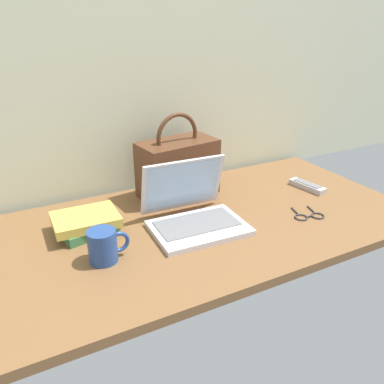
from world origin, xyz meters
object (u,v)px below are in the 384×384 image
object	(u,v)px
laptop	(193,212)
eyeglasses	(309,216)
book_stack	(86,223)
remote_control_near	(307,186)
coffee_mug	(104,245)
handbag	(178,167)

from	to	relation	value
laptop	eyeglasses	size ratio (longest dim) A/B	2.55
laptop	book_stack	distance (m)	0.36
remote_control_near	eyeglasses	bearing A→B (deg)	-131.16
laptop	coffee_mug	world-z (taller)	laptop
laptop	coffee_mug	xyz separation A→B (m)	(-0.33, -0.07, 0.00)
laptop	remote_control_near	xyz separation A→B (m)	(0.56, 0.05, -0.03)
laptop	handbag	xyz separation A→B (m)	(0.06, 0.25, 0.07)
coffee_mug	eyeglasses	size ratio (longest dim) A/B	0.99
eyeglasses	book_stack	xyz separation A→B (m)	(-0.73, 0.26, 0.03)
book_stack	laptop	bearing A→B (deg)	-19.38
book_stack	eyeglasses	bearing A→B (deg)	-19.87
laptop	remote_control_near	bearing A→B (deg)	5.27
remote_control_near	eyeglasses	size ratio (longest dim) A/B	1.32
laptop	eyeglasses	xyz separation A→B (m)	(0.39, -0.14, -0.04)
coffee_mug	remote_control_near	size ratio (longest dim) A/B	0.75
remote_control_near	book_stack	distance (m)	0.90
laptop	coffee_mug	size ratio (longest dim) A/B	2.58
eyeglasses	book_stack	world-z (taller)	book_stack
handbag	book_stack	distance (m)	0.43
remote_control_near	book_stack	size ratio (longest dim) A/B	0.78
remote_control_near	handbag	xyz separation A→B (m)	(-0.50, 0.20, 0.10)
coffee_mug	eyeglasses	xyz separation A→B (m)	(0.72, -0.07, -0.05)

